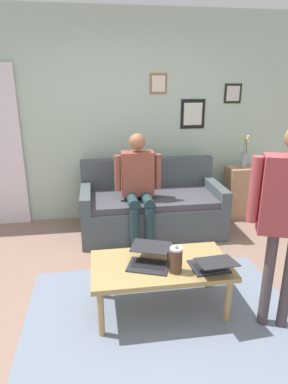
{
  "coord_description": "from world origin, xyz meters",
  "views": [
    {
      "loc": [
        0.44,
        2.26,
        1.86
      ],
      "look_at": [
        -0.02,
        -0.8,
        0.8
      ],
      "focal_mm": 30.96,
      "sensor_mm": 36.0,
      "label": 1
    }
  ],
  "objects_px": {
    "french_press": "(176,260)",
    "flower_vase": "(245,155)",
    "person_seated": "(138,182)",
    "couch": "(151,208)",
    "laptop_center": "(211,265)",
    "coffee_table": "(161,269)",
    "laptop_left": "(149,259)",
    "side_shelf": "(241,192)"
  },
  "relations": [
    {
      "from": "laptop_center",
      "to": "side_shelf",
      "type": "bearing_deg",
      "value": -119.86
    },
    {
      "from": "flower_vase",
      "to": "laptop_left",
      "type": "bearing_deg",
      "value": 48.61
    },
    {
      "from": "couch",
      "to": "laptop_center",
      "type": "distance_m",
      "value": 1.73
    },
    {
      "from": "french_press",
      "to": "person_seated",
      "type": "height_order",
      "value": "person_seated"
    },
    {
      "from": "laptop_center",
      "to": "person_seated",
      "type": "relative_size",
      "value": 0.3
    },
    {
      "from": "couch",
      "to": "laptop_left",
      "type": "height_order",
      "value": "couch"
    },
    {
      "from": "flower_vase",
      "to": "person_seated",
      "type": "relative_size",
      "value": 0.35
    },
    {
      "from": "flower_vase",
      "to": "laptop_center",
      "type": "bearing_deg",
      "value": 60.04
    },
    {
      "from": "laptop_center",
      "to": "person_seated",
      "type": "height_order",
      "value": "person_seated"
    },
    {
      "from": "coffee_table",
      "to": "flower_vase",
      "type": "distance_m",
      "value": 2.43
    },
    {
      "from": "side_shelf",
      "to": "person_seated",
      "type": "xyz_separation_m",
      "value": [
        1.52,
        0.51,
        0.37
      ]
    },
    {
      "from": "couch",
      "to": "side_shelf",
      "type": "distance_m",
      "value": 1.36
    },
    {
      "from": "couch",
      "to": "laptop_center",
      "type": "xyz_separation_m",
      "value": [
        -0.18,
        1.71,
        0.18
      ]
    },
    {
      "from": "coffee_table",
      "to": "laptop_left",
      "type": "distance_m",
      "value": 0.13
    },
    {
      "from": "laptop_center",
      "to": "french_press",
      "type": "relative_size",
      "value": 1.63
    },
    {
      "from": "coffee_table",
      "to": "french_press",
      "type": "height_order",
      "value": "french_press"
    },
    {
      "from": "side_shelf",
      "to": "coffee_table",
      "type": "bearing_deg",
      "value": 50.46
    },
    {
      "from": "coffee_table",
      "to": "flower_vase",
      "type": "xyz_separation_m",
      "value": [
        -1.52,
        -1.83,
        0.5
      ]
    },
    {
      "from": "laptop_left",
      "to": "french_press",
      "type": "height_order",
      "value": "french_press"
    },
    {
      "from": "laptop_left",
      "to": "laptop_center",
      "type": "distance_m",
      "value": 0.49
    },
    {
      "from": "flower_vase",
      "to": "person_seated",
      "type": "bearing_deg",
      "value": 18.44
    },
    {
      "from": "couch",
      "to": "laptop_left",
      "type": "distance_m",
      "value": 1.58
    },
    {
      "from": "coffee_table",
      "to": "person_seated",
      "type": "distance_m",
      "value": 1.37
    },
    {
      "from": "coffee_table",
      "to": "french_press",
      "type": "relative_size",
      "value": 4.77
    },
    {
      "from": "coffee_table",
      "to": "laptop_left",
      "type": "bearing_deg",
      "value": -2.82
    },
    {
      "from": "flower_vase",
      "to": "french_press",
      "type": "bearing_deg",
      "value": 54.03
    },
    {
      "from": "laptop_left",
      "to": "flower_vase",
      "type": "bearing_deg",
      "value": -131.39
    },
    {
      "from": "couch",
      "to": "person_seated",
      "type": "distance_m",
      "value": 0.51
    },
    {
      "from": "french_press",
      "to": "side_shelf",
      "type": "bearing_deg",
      "value": -125.87
    },
    {
      "from": "side_shelf",
      "to": "flower_vase",
      "type": "xyz_separation_m",
      "value": [
        -0.0,
        0.0,
        0.53
      ]
    },
    {
      "from": "french_press",
      "to": "laptop_center",
      "type": "bearing_deg",
      "value": 175.12
    },
    {
      "from": "coffee_table",
      "to": "side_shelf",
      "type": "bearing_deg",
      "value": -129.54
    },
    {
      "from": "couch",
      "to": "coffee_table",
      "type": "xyz_separation_m",
      "value": [
        0.19,
        1.55,
        0.08
      ]
    },
    {
      "from": "flower_vase",
      "to": "coffee_table",
      "type": "bearing_deg",
      "value": 50.36
    },
    {
      "from": "couch",
      "to": "french_press",
      "type": "relative_size",
      "value": 7.35
    },
    {
      "from": "coffee_table",
      "to": "person_seated",
      "type": "relative_size",
      "value": 0.88
    },
    {
      "from": "coffee_table",
      "to": "flower_vase",
      "type": "bearing_deg",
      "value": -129.64
    },
    {
      "from": "coffee_table",
      "to": "side_shelf",
      "type": "distance_m",
      "value": 2.38
    },
    {
      "from": "laptop_center",
      "to": "person_seated",
      "type": "bearing_deg",
      "value": -75.81
    },
    {
      "from": "laptop_center",
      "to": "laptop_left",
      "type": "bearing_deg",
      "value": -19.55
    },
    {
      "from": "french_press",
      "to": "flower_vase",
      "type": "bearing_deg",
      "value": -125.97
    },
    {
      "from": "laptop_center",
      "to": "flower_vase",
      "type": "distance_m",
      "value": 2.33
    }
  ]
}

